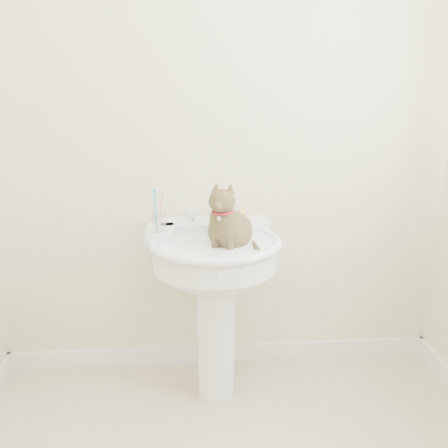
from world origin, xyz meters
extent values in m
cube|color=white|center=(0.00, 1.09, 0.04)|extent=(2.20, 0.02, 0.09)
cylinder|color=white|center=(-0.04, 0.80, 0.31)|extent=(0.17, 0.17, 0.62)
cylinder|color=white|center=(-0.04, 0.80, 0.71)|extent=(0.55, 0.55, 0.12)
ellipsoid|color=white|center=(-0.04, 0.80, 0.66)|extent=(0.50, 0.44, 0.20)
torus|color=white|center=(-0.04, 0.80, 0.77)|extent=(0.58, 0.58, 0.04)
cube|color=white|center=(-0.04, 1.00, 0.78)|extent=(0.51, 0.14, 0.05)
cube|color=white|center=(-0.28, 0.88, 0.78)|extent=(0.12, 0.18, 0.05)
cylinder|color=silver|center=(-0.04, 0.96, 0.83)|extent=(0.05, 0.05, 0.05)
cylinder|color=silver|center=(-0.04, 0.91, 0.86)|extent=(0.04, 0.04, 0.14)
sphere|color=white|center=(-0.15, 0.98, 0.85)|extent=(0.06, 0.06, 0.06)
sphere|color=white|center=(0.07, 0.98, 0.85)|extent=(0.06, 0.06, 0.06)
cube|color=yellow|center=(0.07, 1.04, 0.83)|extent=(0.09, 0.06, 0.03)
cylinder|color=silver|center=(-0.28, 0.84, 0.81)|extent=(0.07, 0.07, 0.01)
cylinder|color=white|center=(-0.28, 0.84, 0.86)|extent=(0.06, 0.06, 0.09)
cylinder|color=#35A4D7|center=(-0.30, 0.84, 0.91)|extent=(0.01, 0.01, 0.17)
cylinder|color=white|center=(-0.28, 0.84, 0.91)|extent=(0.01, 0.01, 0.17)
cylinder|color=pink|center=(-0.27, 0.84, 0.91)|extent=(0.01, 0.01, 0.17)
ellipsoid|color=brown|center=(0.01, 0.81, 0.82)|extent=(0.19, 0.22, 0.17)
ellipsoid|color=brown|center=(0.01, 0.73, 0.88)|extent=(0.12, 0.12, 0.16)
ellipsoid|color=brown|center=(0.01, 0.70, 0.98)|extent=(0.11, 0.10, 0.10)
cone|color=brown|center=(-0.02, 0.72, 1.03)|extent=(0.04, 0.04, 0.04)
cone|color=brown|center=(0.04, 0.72, 1.03)|extent=(0.04, 0.04, 0.04)
cylinder|color=brown|center=(0.12, 0.83, 0.76)|extent=(0.03, 0.03, 0.20)
torus|color=maroon|center=(0.01, 0.71, 0.93)|extent=(0.09, 0.09, 0.01)
camera|label=1|loc=(-0.15, -1.22, 1.49)|focal=40.00mm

